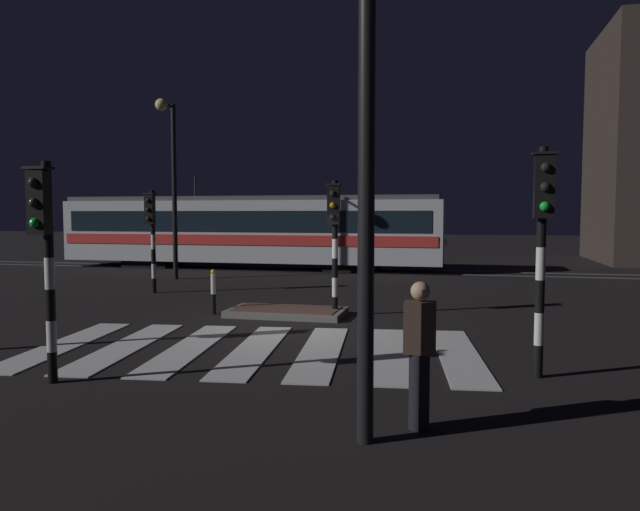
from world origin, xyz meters
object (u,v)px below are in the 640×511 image
Objects in this scene: traffic_light_kerb_mid_left at (44,238)px; bollard_island_edge at (213,292)px; traffic_light_corner_far_left at (151,226)px; street_lamp_trackside_left at (171,166)px; tram at (249,230)px; pedestrian_waiting_at_kerb at (420,354)px; traffic_light_corner_near_right at (542,227)px; traffic_light_median_centre at (334,227)px.

bollard_island_edge is (-0.11, 6.23, -1.57)m from traffic_light_kerb_mid_left.
traffic_light_corner_far_left is 2.88× the size of bollard_island_edge.
bollard_island_edge is (4.58, -6.79, -3.67)m from street_lamp_trackside_left.
tram reaches higher than traffic_light_corner_far_left.
traffic_light_kerb_mid_left reaches higher than bollard_island_edge.
bollard_island_edge is at bearing 128.85° from pedestrian_waiting_at_kerb.
street_lamp_trackside_left reaches higher than pedestrian_waiting_at_kerb.
traffic_light_kerb_mid_left is at bearing 173.93° from pedestrian_waiting_at_kerb.
street_lamp_trackside_left is at bearing 136.49° from traffic_light_corner_near_right.
bollard_island_edge is (-7.09, 4.29, -1.73)m from traffic_light_corner_near_right.
traffic_light_corner_far_left is at bearing 155.99° from traffic_light_median_centre.
pedestrian_waiting_at_kerb is (8.88, -9.97, -1.24)m from traffic_light_corner_far_left.
traffic_light_corner_far_left reaches higher than bollard_island_edge.
tram is at bearing 115.43° from pedestrian_waiting_at_kerb.
bollard_island_edge is at bearing -42.98° from traffic_light_corner_far_left.
tram reaches higher than bollard_island_edge.
street_lamp_trackside_left reaches higher than traffic_light_median_centre.
traffic_light_kerb_mid_left is 0.19× the size of tram.
traffic_light_corner_near_right is 3.30m from pedestrian_waiting_at_kerb.
traffic_light_kerb_mid_left is 7.24m from traffic_light_corner_near_right.
street_lamp_trackside_left reaches higher than traffic_light_corner_near_right.
tram is at bearing 89.74° from traffic_light_corner_far_left.
pedestrian_waiting_at_kerb is at bearing -53.50° from street_lamp_trackside_left.
bollard_island_edge is at bearing -74.08° from tram.
traffic_light_median_centre reaches higher than bollard_island_edge.
traffic_light_median_centre is 3.40m from bollard_island_edge.
traffic_light_kerb_mid_left is at bearing -113.57° from traffic_light_median_centre.
traffic_light_corner_near_right is 0.20× the size of tram.
traffic_light_corner_near_right is 1.08× the size of traffic_light_corner_far_left.
pedestrian_waiting_at_kerb is at bearing -122.70° from traffic_light_corner_near_right.
tram is 20.61m from pedestrian_waiting_at_kerb.
traffic_light_corner_near_right is 19.19m from tram.
traffic_light_corner_far_left is (-3.52, 9.40, -0.02)m from traffic_light_kerb_mid_left.
bollard_island_edge is at bearing 148.84° from traffic_light_corner_near_right.
traffic_light_median_centre is 10.15m from street_lamp_trackside_left.
traffic_light_median_centre is 7.66m from pedestrian_waiting_at_kerb.
traffic_light_corner_near_right is 3.12× the size of bollard_island_edge.
traffic_light_kerb_mid_left is at bearing -164.44° from traffic_light_corner_near_right.
pedestrian_waiting_at_kerb is at bearing -6.07° from traffic_light_kerb_mid_left.
traffic_light_kerb_mid_left reaches higher than traffic_light_corner_far_left.
traffic_light_kerb_mid_left is 0.93× the size of traffic_light_corner_near_right.
tram is at bearing 118.95° from traffic_light_median_centre.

